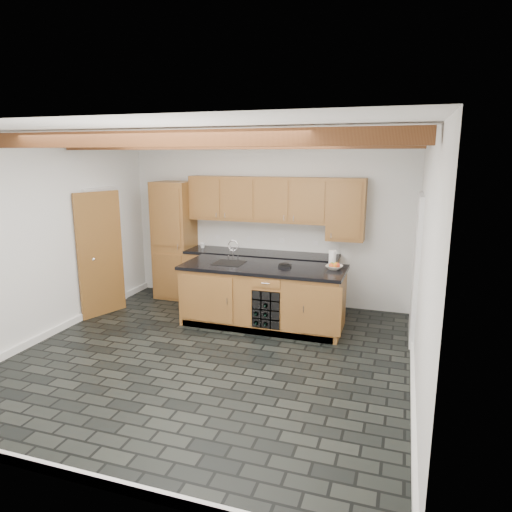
# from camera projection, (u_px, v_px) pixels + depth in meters

# --- Properties ---
(ground) EXTENTS (5.00, 5.00, 0.00)m
(ground) POSITION_uv_depth(u_px,v_px,m) (211.00, 356.00, 5.93)
(ground) COLOR black
(ground) RESTS_ON ground
(room_shell) EXTENTS (5.01, 5.00, 5.00)m
(room_shell) POSITION_uv_depth(u_px,v_px,m) (219.00, 233.00, 6.11)
(room_shell) COLOR white
(room_shell) RESTS_ON ground
(back_cabinetry) EXTENTS (3.65, 0.62, 2.20)m
(back_cabinetry) POSITION_uv_depth(u_px,v_px,m) (242.00, 248.00, 7.90)
(back_cabinetry) COLOR #9C6232
(back_cabinetry) RESTS_ON ground
(island) EXTENTS (2.48, 0.96, 0.93)m
(island) POSITION_uv_depth(u_px,v_px,m) (263.00, 296.00, 6.93)
(island) COLOR #9C6232
(island) RESTS_ON ground
(faucet) EXTENTS (0.45, 0.40, 0.34)m
(faucet) POSITION_uv_depth(u_px,v_px,m) (230.00, 260.00, 7.03)
(faucet) COLOR black
(faucet) RESTS_ON island
(kitchen_scale) EXTENTS (0.19, 0.12, 0.06)m
(kitchen_scale) POSITION_uv_depth(u_px,v_px,m) (285.00, 265.00, 6.75)
(kitchen_scale) COLOR black
(kitchen_scale) RESTS_ON island
(fruit_bowl) EXTENTS (0.28, 0.28, 0.06)m
(fruit_bowl) POSITION_uv_depth(u_px,v_px,m) (334.00, 267.00, 6.62)
(fruit_bowl) COLOR beige
(fruit_bowl) RESTS_ON island
(fruit_cluster) EXTENTS (0.16, 0.17, 0.07)m
(fruit_cluster) POSITION_uv_depth(u_px,v_px,m) (334.00, 265.00, 6.61)
(fruit_cluster) COLOR red
(fruit_cluster) RESTS_ON fruit_bowl
(paper_towel) EXTENTS (0.11, 0.11, 0.23)m
(paper_towel) POSITION_uv_depth(u_px,v_px,m) (332.00, 258.00, 6.84)
(paper_towel) COLOR white
(paper_towel) RESTS_ON island
(mug) EXTENTS (0.11, 0.11, 0.09)m
(mug) POSITION_uv_depth(u_px,v_px,m) (203.00, 245.00, 8.15)
(mug) COLOR white
(mug) RESTS_ON back_cabinetry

